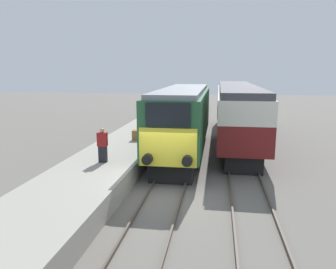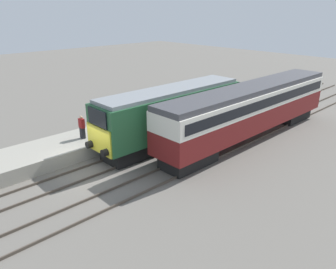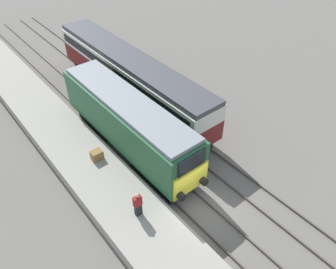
% 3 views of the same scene
% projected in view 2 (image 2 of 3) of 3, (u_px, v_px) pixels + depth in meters
% --- Properties ---
extents(ground_plane, '(120.00, 120.00, 0.00)m').
position_uv_depth(ground_plane, '(88.00, 173.00, 19.54)').
color(ground_plane, slate).
extents(platform_left, '(3.50, 50.00, 0.89)m').
position_uv_depth(platform_left, '(153.00, 123.00, 26.74)').
color(platform_left, '#9E998C').
rests_on(platform_left, ground_plane).
extents(rails_near_track, '(1.51, 60.00, 0.14)m').
position_uv_depth(rails_near_track, '(151.00, 149.00, 22.72)').
color(rails_near_track, '#4C4238').
rests_on(rails_near_track, ground_plane).
extents(rails_far_track, '(1.50, 60.00, 0.14)m').
position_uv_depth(rails_far_track, '(187.00, 164.00, 20.41)').
color(rails_far_track, '#4C4238').
rests_on(rails_far_track, ground_plane).
extents(locomotive, '(2.70, 12.47, 4.03)m').
position_uv_depth(locomotive, '(172.00, 113.00, 23.20)').
color(locomotive, black).
rests_on(locomotive, ground_plane).
extents(passenger_carriage, '(2.75, 17.51, 4.04)m').
position_uv_depth(passenger_carriage, '(251.00, 107.00, 23.86)').
color(passenger_carriage, black).
rests_on(passenger_carriage, ground_plane).
extents(person_on_platform, '(0.44, 0.26, 1.60)m').
position_uv_depth(person_on_platform, '(82.00, 127.00, 22.04)').
color(person_on_platform, black).
rests_on(person_on_platform, platform_left).
extents(luggage_crate, '(0.70, 0.56, 0.60)m').
position_uv_depth(luggage_crate, '(145.00, 119.00, 25.18)').
color(luggage_crate, olive).
rests_on(luggage_crate, platform_left).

